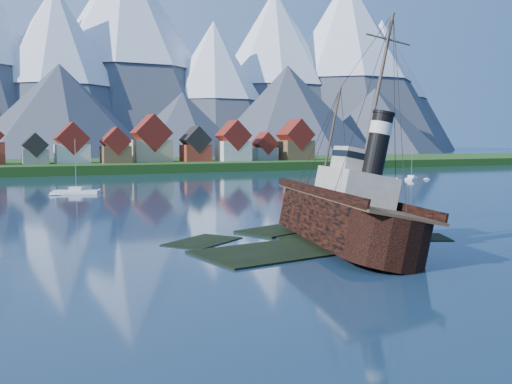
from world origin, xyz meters
name	(u,v)px	position (x,y,z in m)	size (l,w,h in m)	color
ground	(306,244)	(0.00, 0.00, 0.00)	(1400.00, 1400.00, 0.00)	#193047
shoal	(310,243)	(1.78, 2.15, -0.35)	(31.71, 21.24, 1.14)	black
shore_bank	(72,170)	(0.00, 170.00, 0.00)	(600.00, 80.00, 3.20)	#1A4012
seawall	(89,175)	(0.00, 132.00, 0.00)	(600.00, 2.50, 2.00)	#3F3D38
mountains	(16,48)	(-0.79, 481.26, 89.34)	(965.00, 340.00, 205.00)	#2D333D
tugboat_wreck	(330,213)	(2.88, 0.10, 3.06)	(7.15, 30.81, 24.41)	black
sailboat_c	(76,192)	(-12.83, 68.74, 0.26)	(9.01, 5.77, 11.47)	silver
sailboat_d	(411,179)	(75.81, 72.10, 0.24)	(7.27, 6.15, 10.46)	silver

